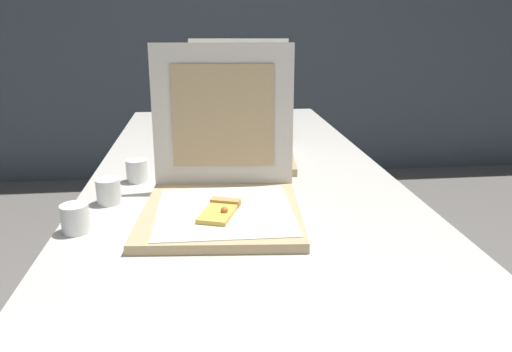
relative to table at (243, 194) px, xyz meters
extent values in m
cube|color=beige|center=(0.00, 0.00, 0.03)|extent=(0.87, 2.12, 0.03)
cylinder|color=#38383D|center=(-0.36, 0.99, -0.33)|extent=(0.04, 0.04, 0.69)
cylinder|color=#38383D|center=(0.36, 0.99, -0.33)|extent=(0.04, 0.04, 0.69)
cube|color=tan|center=(-0.07, -0.28, 0.06)|extent=(0.39, 0.39, 0.02)
cube|color=silver|center=(-0.07, -0.29, 0.07)|extent=(0.31, 0.31, 0.00)
cube|color=silver|center=(-0.06, -0.09, 0.25)|extent=(0.36, 0.06, 0.36)
cube|color=tan|center=(-0.06, -0.10, 0.25)|extent=(0.26, 0.04, 0.26)
cube|color=#E5B74C|center=(-0.08, -0.31, 0.08)|extent=(0.10, 0.13, 0.01)
cube|color=tan|center=(-0.06, -0.26, 0.08)|extent=(0.07, 0.05, 0.02)
sphere|color=orange|center=(-0.07, -0.32, 0.08)|extent=(0.02, 0.02, 0.02)
cube|color=tan|center=(0.00, 0.20, 0.06)|extent=(0.40, 0.40, 0.02)
cube|color=silver|center=(-0.01, 0.19, 0.07)|extent=(0.32, 0.32, 0.00)
cube|color=silver|center=(0.02, 0.43, 0.24)|extent=(0.37, 0.15, 0.35)
cube|color=tan|center=(0.02, 0.42, 0.24)|extent=(0.26, 0.10, 0.25)
cube|color=#EAC156|center=(-0.06, 0.19, 0.08)|extent=(0.12, 0.13, 0.01)
cube|color=tan|center=(-0.02, 0.22, 0.08)|extent=(0.08, 0.07, 0.02)
sphere|color=red|center=(-0.06, 0.18, 0.08)|extent=(0.02, 0.02, 0.02)
sphere|color=orange|center=(-0.05, 0.21, 0.08)|extent=(0.02, 0.02, 0.02)
cylinder|color=white|center=(-0.35, -0.15, 0.08)|extent=(0.06, 0.06, 0.06)
cylinder|color=white|center=(-0.39, -0.32, 0.08)|extent=(0.06, 0.06, 0.06)
cylinder|color=white|center=(-0.30, 0.01, 0.08)|extent=(0.06, 0.06, 0.06)
camera|label=1|loc=(-0.11, -1.29, 0.49)|focal=33.59mm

